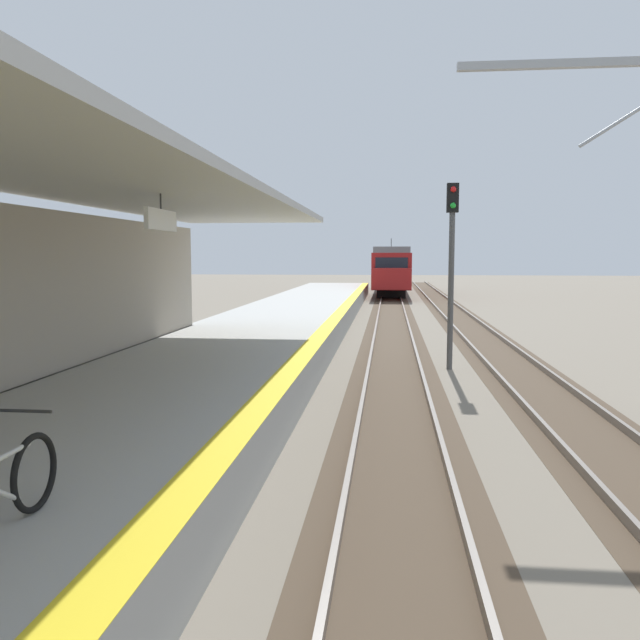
% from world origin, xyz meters
% --- Properties ---
extents(station_platform, '(5.00, 80.00, 0.91)m').
position_xyz_m(station_platform, '(-2.50, 16.00, 0.45)').
color(station_platform, '#A8A8A3').
rests_on(station_platform, ground).
extents(track_pair_nearest_platform, '(2.34, 120.00, 0.16)m').
position_xyz_m(track_pair_nearest_platform, '(1.90, 20.00, 0.05)').
color(track_pair_nearest_platform, '#4C3D2D').
rests_on(track_pair_nearest_platform, ground).
extents(track_pair_middle, '(2.34, 120.00, 0.16)m').
position_xyz_m(track_pair_middle, '(5.30, 20.00, 0.05)').
color(track_pair_middle, '#4C3D2D').
rests_on(track_pair_middle, ground).
extents(approaching_train, '(2.93, 19.60, 4.76)m').
position_xyz_m(approaching_train, '(1.90, 56.38, 2.18)').
color(approaching_train, maroon).
rests_on(approaching_train, ground).
extents(rail_signal_post, '(0.32, 0.34, 5.20)m').
position_xyz_m(rail_signal_post, '(3.45, 19.43, 3.19)').
color(rail_signal_post, '#4C4C4C').
rests_on(rail_signal_post, ground).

